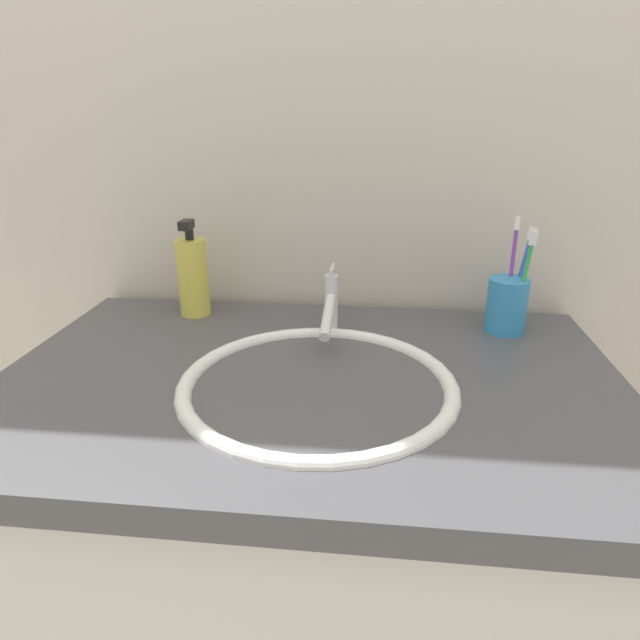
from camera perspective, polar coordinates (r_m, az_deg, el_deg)
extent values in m
cube|color=beige|center=(1.10, 1.17, 16.77)|extent=(2.14, 0.04, 2.40)
cube|color=silver|center=(1.13, -0.95, -27.63)|extent=(0.90, 0.58, 0.87)
cube|color=#4C4C51|center=(0.84, -1.14, -6.90)|extent=(0.94, 0.62, 0.04)
ellipsoid|color=white|center=(0.83, -0.23, -10.32)|extent=(0.35, 0.35, 0.12)
torus|color=white|center=(0.80, -0.23, -6.76)|extent=(0.41, 0.41, 0.02)
cylinder|color=#595B60|center=(0.86, -0.22, -13.41)|extent=(0.03, 0.03, 0.01)
cylinder|color=silver|center=(0.98, 1.16, 1.74)|extent=(0.02, 0.02, 0.10)
cylinder|color=silver|center=(0.92, 0.82, 0.50)|extent=(0.02, 0.12, 0.05)
cylinder|color=silver|center=(0.97, 1.27, 5.36)|extent=(0.01, 0.05, 0.01)
cylinder|color=#338CCC|center=(1.03, 18.72, 1.44)|extent=(0.07, 0.07, 0.10)
cylinder|color=blue|center=(1.04, 19.83, 3.80)|extent=(0.04, 0.03, 0.17)
cube|color=white|center=(1.03, 21.06, 8.32)|extent=(0.02, 0.02, 0.03)
cylinder|color=green|center=(1.01, 20.17, 3.35)|extent=(0.02, 0.01, 0.17)
cube|color=white|center=(0.99, 21.20, 7.90)|extent=(0.02, 0.01, 0.02)
cylinder|color=purple|center=(1.03, 19.10, 4.34)|extent=(0.01, 0.03, 0.18)
cube|color=white|center=(1.02, 19.73, 9.43)|extent=(0.01, 0.02, 0.03)
cylinder|color=#DBCC4C|center=(1.08, -12.99, 4.29)|extent=(0.06, 0.06, 0.15)
cylinder|color=black|center=(1.06, -13.36, 8.62)|extent=(0.02, 0.02, 0.02)
cube|color=black|center=(1.04, -13.66, 9.54)|extent=(0.02, 0.04, 0.02)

